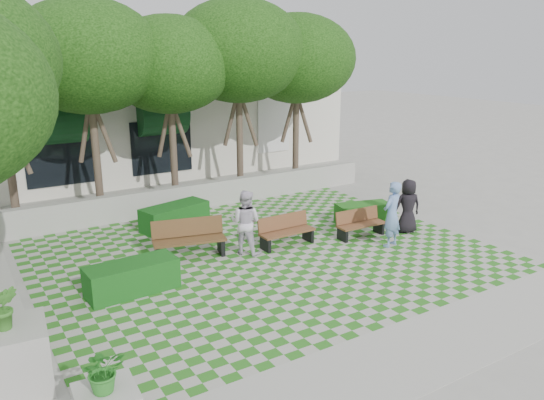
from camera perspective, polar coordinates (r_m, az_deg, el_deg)
ground at (r=14.06m, az=1.52°, el=-7.23°), size 90.00×90.00×0.00m
lawn at (r=14.83m, az=-0.62°, el=-5.92°), size 12.00×12.00×0.00m
sidewalk_south at (r=10.89m, az=15.81°, el=-15.23°), size 16.00×2.00×0.01m
retaining_wall at (r=19.10m, az=-8.78°, el=0.33°), size 15.00×0.36×0.90m
bench_east at (r=16.36m, az=9.45°, el=-2.55°), size 1.60×0.58×0.83m
bench_mid at (r=15.43m, az=1.51°, el=-3.37°), size 1.69×0.58×0.89m
bench_west at (r=14.75m, az=-8.92°, el=-4.20°), size 2.07×1.10×1.04m
hedge_east at (r=17.79m, az=9.75°, el=-1.34°), size 1.90×1.15×0.62m
hedge_midleft at (r=17.19m, az=-10.41°, el=-1.76°), size 2.33×1.40×0.76m
hedge_west at (r=12.98m, az=-14.82°, el=-8.07°), size 2.15×0.96×0.74m
planter_back at (r=10.11m, az=-26.17°, el=-14.82°), size 1.25×1.25×1.90m
person_blue at (r=15.57m, az=12.76°, el=-1.51°), size 0.81×0.65×1.93m
person_dark at (r=16.91m, az=14.39°, el=-0.64°), size 0.96×0.78×1.70m
person_white at (r=14.68m, az=-2.88°, el=-2.41°), size 1.10×1.12×1.83m
tree_row at (r=17.53m, az=-14.88°, el=14.29°), size 17.70×13.40×7.41m
building at (r=26.29m, az=-14.03°, el=8.91°), size 18.00×8.92×5.15m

